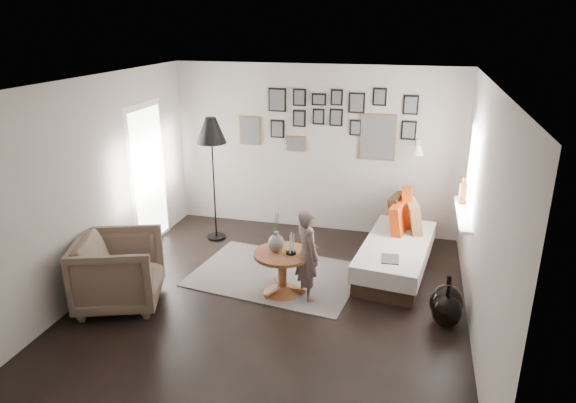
% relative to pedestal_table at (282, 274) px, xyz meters
% --- Properties ---
extents(ground, '(4.80, 4.80, 0.00)m').
position_rel_pedestal_table_xyz_m(ground, '(-0.06, -0.19, -0.25)').
color(ground, black).
rests_on(ground, ground).
extents(wall_back, '(4.50, 0.00, 4.50)m').
position_rel_pedestal_table_xyz_m(wall_back, '(-0.06, 2.21, 1.05)').
color(wall_back, '#A59A90').
rests_on(wall_back, ground).
extents(wall_front, '(4.50, 0.00, 4.50)m').
position_rel_pedestal_table_xyz_m(wall_front, '(-0.06, -2.59, 1.05)').
color(wall_front, '#A59A90').
rests_on(wall_front, ground).
extents(wall_left, '(0.00, 4.80, 4.80)m').
position_rel_pedestal_table_xyz_m(wall_left, '(-2.31, -0.19, 1.05)').
color(wall_left, '#A59A90').
rests_on(wall_left, ground).
extents(wall_right, '(0.00, 4.80, 4.80)m').
position_rel_pedestal_table_xyz_m(wall_right, '(2.19, -0.19, 1.05)').
color(wall_right, '#A59A90').
rests_on(wall_right, ground).
extents(ceiling, '(4.80, 4.80, 0.00)m').
position_rel_pedestal_table_xyz_m(ceiling, '(-0.06, -0.19, 2.35)').
color(ceiling, white).
rests_on(ceiling, wall_back).
extents(door_left, '(0.00, 2.14, 2.14)m').
position_rel_pedestal_table_xyz_m(door_left, '(-2.29, 1.01, 0.80)').
color(door_left, white).
rests_on(door_left, wall_left).
extents(window_right, '(0.15, 1.32, 1.30)m').
position_rel_pedestal_table_xyz_m(window_right, '(2.12, 1.15, 0.68)').
color(window_right, white).
rests_on(window_right, wall_right).
extents(gallery_wall, '(2.74, 0.03, 1.08)m').
position_rel_pedestal_table_xyz_m(gallery_wall, '(0.23, 2.19, 1.49)').
color(gallery_wall, brown).
rests_on(gallery_wall, wall_back).
extents(wall_sconce, '(0.18, 0.36, 0.16)m').
position_rel_pedestal_table_xyz_m(wall_sconce, '(1.49, 1.94, 1.21)').
color(wall_sconce, white).
rests_on(wall_sconce, wall_back).
extents(rug, '(2.31, 1.76, 0.01)m').
position_rel_pedestal_table_xyz_m(rug, '(-0.20, 0.42, -0.25)').
color(rug, '#B4A89E').
rests_on(rug, ground).
extents(pedestal_table, '(0.70, 0.70, 0.55)m').
position_rel_pedestal_table_xyz_m(pedestal_table, '(0.00, 0.00, 0.00)').
color(pedestal_table, brown).
rests_on(pedestal_table, ground).
extents(vase, '(0.20, 0.20, 0.50)m').
position_rel_pedestal_table_xyz_m(vase, '(-0.08, 0.02, 0.45)').
color(vase, black).
rests_on(vase, pedestal_table).
extents(candles, '(0.12, 0.12, 0.26)m').
position_rel_pedestal_table_xyz_m(candles, '(0.11, 0.00, 0.42)').
color(candles, black).
rests_on(candles, pedestal_table).
extents(daybed, '(1.05, 1.98, 0.92)m').
position_rel_pedestal_table_xyz_m(daybed, '(1.33, 1.03, 0.03)').
color(daybed, black).
rests_on(daybed, ground).
extents(magazine_on_daybed, '(0.22, 0.29, 0.02)m').
position_rel_pedestal_table_xyz_m(magazine_on_daybed, '(1.28, 0.39, 0.18)').
color(magazine_on_daybed, black).
rests_on(magazine_on_daybed, daybed).
extents(armchair, '(1.20, 1.18, 0.86)m').
position_rel_pedestal_table_xyz_m(armchair, '(-1.79, -0.72, 0.18)').
color(armchair, brown).
rests_on(armchair, ground).
extents(armchair_cushion, '(0.49, 0.50, 0.18)m').
position_rel_pedestal_table_xyz_m(armchair_cushion, '(-1.76, -0.67, 0.23)').
color(armchair_cushion, white).
rests_on(armchair_cushion, armchair).
extents(floor_lamp, '(0.44, 0.44, 1.89)m').
position_rel_pedestal_table_xyz_m(floor_lamp, '(-1.44, 1.40, 1.37)').
color(floor_lamp, black).
rests_on(floor_lamp, ground).
extents(magazine_basket, '(0.37, 0.37, 0.36)m').
position_rel_pedestal_table_xyz_m(magazine_basket, '(-1.89, -0.58, -0.07)').
color(magazine_basket, black).
rests_on(magazine_basket, ground).
extents(demijohn_large, '(0.38, 0.38, 0.56)m').
position_rel_pedestal_table_xyz_m(demijohn_large, '(1.94, -0.14, -0.03)').
color(demijohn_large, black).
rests_on(demijohn_large, ground).
extents(demijohn_small, '(0.33, 0.33, 0.51)m').
position_rel_pedestal_table_xyz_m(demijohn_small, '(1.94, -0.26, -0.06)').
color(demijohn_small, black).
rests_on(demijohn_small, ground).
extents(child, '(0.48, 0.50, 1.15)m').
position_rel_pedestal_table_xyz_m(child, '(0.32, -0.03, 0.32)').
color(child, '#64524F').
rests_on(child, ground).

